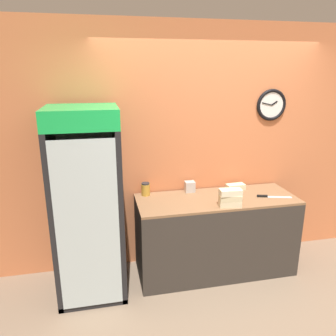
# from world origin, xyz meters

# --- Properties ---
(ground_plane) EXTENTS (14.00, 14.00, 0.00)m
(ground_plane) POSITION_xyz_m (0.00, 0.00, 0.00)
(ground_plane) COLOR #7A6651
(wall_back) EXTENTS (5.20, 0.09, 2.70)m
(wall_back) POSITION_xyz_m (0.01, 1.24, 1.35)
(wall_back) COLOR #D17547
(wall_back) RESTS_ON ground_plane
(prep_counter) EXTENTS (1.73, 0.64, 0.88)m
(prep_counter) POSITION_xyz_m (0.00, 0.87, 0.44)
(prep_counter) COLOR #332D28
(prep_counter) RESTS_ON ground_plane
(beverage_cooler) EXTENTS (0.65, 0.72, 1.89)m
(beverage_cooler) POSITION_xyz_m (-1.35, 0.87, 1.03)
(beverage_cooler) COLOR black
(beverage_cooler) RESTS_ON ground_plane
(sandwich_stack_bottom) EXTENTS (0.23, 0.14, 0.06)m
(sandwich_stack_bottom) POSITION_xyz_m (0.05, 0.63, 0.91)
(sandwich_stack_bottom) COLOR beige
(sandwich_stack_bottom) RESTS_ON prep_counter
(sandwich_stack_middle) EXTENTS (0.23, 0.14, 0.06)m
(sandwich_stack_middle) POSITION_xyz_m (0.05, 0.63, 0.97)
(sandwich_stack_middle) COLOR beige
(sandwich_stack_middle) RESTS_ON sandwich_stack_bottom
(sandwich_stack_top) EXTENTS (0.23, 0.12, 0.06)m
(sandwich_stack_top) POSITION_xyz_m (0.05, 0.63, 1.03)
(sandwich_stack_top) COLOR beige
(sandwich_stack_top) RESTS_ON sandwich_stack_middle
(sandwich_flat_left) EXTENTS (0.22, 0.12, 0.06)m
(sandwich_flat_left) POSITION_xyz_m (0.30, 1.08, 0.91)
(sandwich_flat_left) COLOR beige
(sandwich_flat_left) RESTS_ON prep_counter
(chefs_knife) EXTENTS (0.37, 0.13, 0.02)m
(chefs_knife) POSITION_xyz_m (0.57, 0.78, 0.88)
(chefs_knife) COLOR silver
(chefs_knife) RESTS_ON prep_counter
(condiment_jar) EXTENTS (0.10, 0.10, 0.14)m
(condiment_jar) POSITION_xyz_m (-0.74, 1.12, 0.95)
(condiment_jar) COLOR gold
(condiment_jar) RESTS_ON prep_counter
(napkin_dispenser) EXTENTS (0.11, 0.09, 0.12)m
(napkin_dispenser) POSITION_xyz_m (-0.23, 1.12, 0.94)
(napkin_dispenser) COLOR #B7B2AD
(napkin_dispenser) RESTS_ON prep_counter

